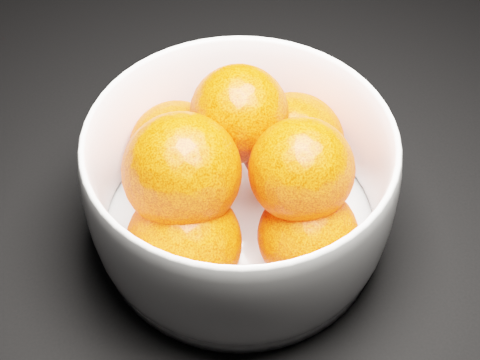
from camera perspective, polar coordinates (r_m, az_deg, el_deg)
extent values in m
cylinder|color=white|center=(0.53, 0.00, -3.89)|extent=(0.21, 0.21, 0.01)
sphere|color=#F63B06|center=(0.53, 4.49, 3.07)|extent=(0.08, 0.08, 0.08)
sphere|color=#F63B06|center=(0.53, -5.35, 2.68)|extent=(0.08, 0.08, 0.08)
sphere|color=#F63B06|center=(0.47, -4.78, -5.30)|extent=(0.08, 0.08, 0.08)
sphere|color=#F63B06|center=(0.47, 5.81, -4.73)|extent=(0.07, 0.07, 0.07)
sphere|color=#F63B06|center=(0.49, -0.08, 5.68)|extent=(0.07, 0.07, 0.07)
sphere|color=#F63B06|center=(0.45, -4.98, 0.73)|extent=(0.08, 0.08, 0.08)
sphere|color=#F63B06|center=(0.45, 5.26, 0.85)|extent=(0.07, 0.07, 0.07)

